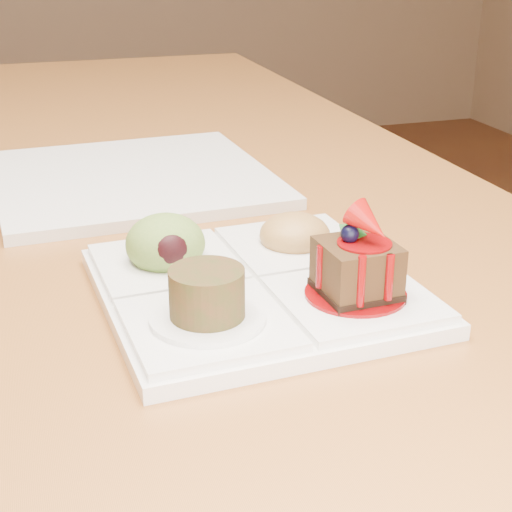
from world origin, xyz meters
name	(u,v)px	position (x,y,z in m)	size (l,w,h in m)	color
dining_table	(27,258)	(0.00, 0.00, 0.68)	(1.00, 1.80, 0.75)	#9F5C29
sampler_plate	(253,275)	(0.16, -0.30, 0.77)	(0.24, 0.24, 0.09)	white
second_plate	(132,178)	(0.12, 0.02, 0.76)	(0.29, 0.29, 0.01)	white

